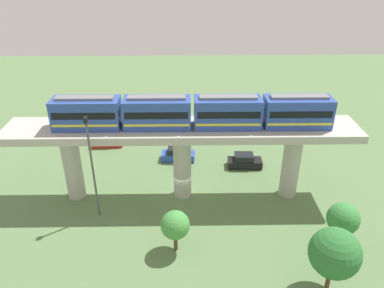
{
  "coord_description": "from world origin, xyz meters",
  "views": [
    {
      "loc": [
        -33.8,
        -0.49,
        24.32
      ],
      "look_at": [
        2.5,
        -1.08,
        5.02
      ],
      "focal_mm": 34.71,
      "sensor_mm": 36.0,
      "label": 1
    }
  ],
  "objects_px": {
    "parked_car_black": "(244,161)",
    "tree_near_viaduct": "(343,219)",
    "train": "(192,112)",
    "signal_post": "(92,165)",
    "parked_car_red": "(107,141)",
    "tree_mid_lot": "(335,253)",
    "parked_car_blue": "(178,155)",
    "tree_far_corner": "(175,225)"
  },
  "relations": [
    {
      "from": "parked_car_black",
      "to": "tree_near_viaduct",
      "type": "xyz_separation_m",
      "value": [
        -13.7,
        -6.78,
        2.09
      ]
    },
    {
      "from": "train",
      "to": "signal_post",
      "type": "height_order",
      "value": "train"
    },
    {
      "from": "parked_car_red",
      "to": "tree_mid_lot",
      "type": "distance_m",
      "value": 33.42
    },
    {
      "from": "tree_mid_lot",
      "to": "train",
      "type": "bearing_deg",
      "value": 38.85
    },
    {
      "from": "parked_car_blue",
      "to": "signal_post",
      "type": "bearing_deg",
      "value": 148.11
    },
    {
      "from": "parked_car_black",
      "to": "tree_near_viaduct",
      "type": "bearing_deg",
      "value": -151.98
    },
    {
      "from": "parked_car_blue",
      "to": "tree_far_corner",
      "type": "bearing_deg",
      "value": -176.11
    },
    {
      "from": "tree_near_viaduct",
      "to": "signal_post",
      "type": "xyz_separation_m",
      "value": [
        4.48,
        22.99,
        3.18
      ]
    },
    {
      "from": "train",
      "to": "tree_near_viaduct",
      "type": "height_order",
      "value": "train"
    },
    {
      "from": "parked_car_blue",
      "to": "parked_car_red",
      "type": "height_order",
      "value": "same"
    },
    {
      "from": "parked_car_black",
      "to": "tree_near_viaduct",
      "type": "distance_m",
      "value": 15.43
    },
    {
      "from": "parked_car_red",
      "to": "parked_car_blue",
      "type": "bearing_deg",
      "value": -115.23
    },
    {
      "from": "parked_car_red",
      "to": "train",
      "type": "bearing_deg",
      "value": -138.15
    },
    {
      "from": "train",
      "to": "tree_far_corner",
      "type": "bearing_deg",
      "value": 169.0
    },
    {
      "from": "tree_near_viaduct",
      "to": "tree_mid_lot",
      "type": "height_order",
      "value": "tree_mid_lot"
    },
    {
      "from": "parked_car_black",
      "to": "tree_mid_lot",
      "type": "relative_size",
      "value": 0.73
    },
    {
      "from": "parked_car_blue",
      "to": "tree_mid_lot",
      "type": "xyz_separation_m",
      "value": [
        -20.77,
        -12.3,
        3.11
      ]
    },
    {
      "from": "tree_far_corner",
      "to": "signal_post",
      "type": "bearing_deg",
      "value": 57.43
    },
    {
      "from": "tree_near_viaduct",
      "to": "tree_far_corner",
      "type": "height_order",
      "value": "tree_near_viaduct"
    },
    {
      "from": "train",
      "to": "tree_mid_lot",
      "type": "height_order",
      "value": "train"
    },
    {
      "from": "tree_near_viaduct",
      "to": "tree_far_corner",
      "type": "distance_m",
      "value": 15.04
    },
    {
      "from": "train",
      "to": "tree_far_corner",
      "type": "height_order",
      "value": "train"
    },
    {
      "from": "tree_near_viaduct",
      "to": "signal_post",
      "type": "height_order",
      "value": "signal_post"
    },
    {
      "from": "parked_car_blue",
      "to": "parked_car_red",
      "type": "bearing_deg",
      "value": 71.15
    },
    {
      "from": "train",
      "to": "parked_car_blue",
      "type": "relative_size",
      "value": 6.38
    },
    {
      "from": "tree_far_corner",
      "to": "tree_mid_lot",
      "type": "bearing_deg",
      "value": -110.71
    },
    {
      "from": "parked_car_blue",
      "to": "parked_car_black",
      "type": "bearing_deg",
      "value": -98.92
    },
    {
      "from": "train",
      "to": "parked_car_blue",
      "type": "height_order",
      "value": "train"
    },
    {
      "from": "train",
      "to": "parked_car_red",
      "type": "relative_size",
      "value": 6.41
    },
    {
      "from": "parked_car_red",
      "to": "tree_near_viaduct",
      "type": "xyz_separation_m",
      "value": [
        -19.61,
        -24.96,
        2.09
      ]
    },
    {
      "from": "parked_car_red",
      "to": "tree_near_viaduct",
      "type": "bearing_deg",
      "value": -130.96
    },
    {
      "from": "signal_post",
      "to": "tree_far_corner",
      "type": "bearing_deg",
      "value": -122.57
    },
    {
      "from": "parked_car_black",
      "to": "tree_mid_lot",
      "type": "height_order",
      "value": "tree_mid_lot"
    },
    {
      "from": "train",
      "to": "tree_mid_lot",
      "type": "relative_size",
      "value": 4.69
    },
    {
      "from": "parked_car_red",
      "to": "tree_mid_lot",
      "type": "bearing_deg",
      "value": -141.08
    },
    {
      "from": "signal_post",
      "to": "parked_car_blue",
      "type": "bearing_deg",
      "value": -35.45
    },
    {
      "from": "parked_car_blue",
      "to": "parked_car_red",
      "type": "distance_m",
      "value": 10.65
    },
    {
      "from": "parked_car_black",
      "to": "signal_post",
      "type": "height_order",
      "value": "signal_post"
    },
    {
      "from": "parked_car_blue",
      "to": "train",
      "type": "bearing_deg",
      "value": -163.64
    },
    {
      "from": "parked_car_red",
      "to": "tree_far_corner",
      "type": "xyz_separation_m",
      "value": [
        -20.22,
        -9.94,
        2.07
      ]
    },
    {
      "from": "parked_car_black",
      "to": "parked_car_red",
      "type": "height_order",
      "value": "same"
    },
    {
      "from": "tree_far_corner",
      "to": "signal_post",
      "type": "distance_m",
      "value": 9.98
    }
  ]
}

